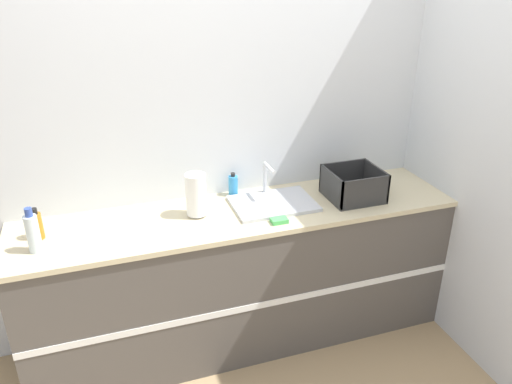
{
  "coord_description": "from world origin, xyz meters",
  "views": [
    {
      "loc": [
        -0.72,
        -2.13,
        2.17
      ],
      "look_at": [
        0.08,
        0.25,
        1.01
      ],
      "focal_mm": 35.0,
      "sensor_mm": 36.0,
      "label": 1
    }
  ],
  "objects_px": {
    "paper_towel_roll": "(196,195)",
    "dish_rack": "(353,187)",
    "sink": "(273,202)",
    "bottle_clear": "(33,233)",
    "soap_dispenser": "(233,185)",
    "bottle_amber": "(37,225)"
  },
  "relations": [
    {
      "from": "sink",
      "to": "bottle_amber",
      "type": "height_order",
      "value": "sink"
    },
    {
      "from": "sink",
      "to": "bottle_clear",
      "type": "relative_size",
      "value": 2.01
    },
    {
      "from": "dish_rack",
      "to": "soap_dispenser",
      "type": "distance_m",
      "value": 0.72
    },
    {
      "from": "sink",
      "to": "paper_towel_roll",
      "type": "distance_m",
      "value": 0.46
    },
    {
      "from": "bottle_clear",
      "to": "dish_rack",
      "type": "bearing_deg",
      "value": 1.7
    },
    {
      "from": "dish_rack",
      "to": "bottle_amber",
      "type": "distance_m",
      "value": 1.75
    },
    {
      "from": "paper_towel_roll",
      "to": "dish_rack",
      "type": "relative_size",
      "value": 0.8
    },
    {
      "from": "soap_dispenser",
      "to": "bottle_amber",
      "type": "bearing_deg",
      "value": -170.38
    },
    {
      "from": "soap_dispenser",
      "to": "paper_towel_roll",
      "type": "bearing_deg",
      "value": -144.13
    },
    {
      "from": "paper_towel_roll",
      "to": "bottle_amber",
      "type": "bearing_deg",
      "value": 179.45
    },
    {
      "from": "bottle_clear",
      "to": "soap_dispenser",
      "type": "distance_m",
      "value": 1.14
    },
    {
      "from": "sink",
      "to": "bottle_clear",
      "type": "bearing_deg",
      "value": -174.9
    },
    {
      "from": "sink",
      "to": "dish_rack",
      "type": "xyz_separation_m",
      "value": [
        0.48,
        -0.06,
        0.05
      ]
    },
    {
      "from": "paper_towel_roll",
      "to": "soap_dispenser",
      "type": "distance_m",
      "value": 0.33
    },
    {
      "from": "paper_towel_roll",
      "to": "soap_dispenser",
      "type": "xyz_separation_m",
      "value": [
        0.27,
        0.19,
        -0.06
      ]
    },
    {
      "from": "sink",
      "to": "soap_dispenser",
      "type": "distance_m",
      "value": 0.27
    },
    {
      "from": "sink",
      "to": "paper_towel_roll",
      "type": "height_order",
      "value": "paper_towel_roll"
    },
    {
      "from": "dish_rack",
      "to": "bottle_clear",
      "type": "height_order",
      "value": "bottle_clear"
    },
    {
      "from": "bottle_amber",
      "to": "soap_dispenser",
      "type": "relative_size",
      "value": 1.17
    },
    {
      "from": "bottle_amber",
      "to": "soap_dispenser",
      "type": "bearing_deg",
      "value": 9.62
    },
    {
      "from": "dish_rack",
      "to": "soap_dispenser",
      "type": "height_order",
      "value": "dish_rack"
    },
    {
      "from": "sink",
      "to": "paper_towel_roll",
      "type": "relative_size",
      "value": 1.91
    }
  ]
}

